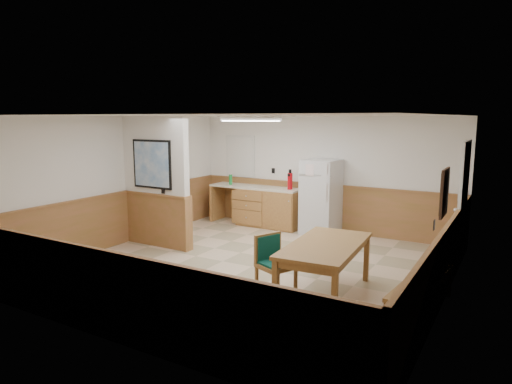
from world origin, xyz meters
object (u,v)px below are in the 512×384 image
Objects in this scene: refrigerator at (321,197)px; dining_chair at (272,259)px; dining_bench at (421,288)px; dining_table at (325,250)px; fire_extinguisher at (290,181)px; soap_bottle at (231,180)px.

dining_chair is at bearing -74.99° from refrigerator.
dining_bench is 2.00m from dining_chair.
fire_extinguisher is at bearing 119.44° from dining_table.
refrigerator is at bearing 124.60° from dining_chair.
refrigerator is at bearing -10.29° from fire_extinguisher.
refrigerator reaches higher than dining_table.
refrigerator is 1.88× the size of dining_chair.
dining_chair reaches higher than dining_bench.
dining_chair is at bearing -161.17° from dining_table.
soap_bottle reaches higher than dining_table.
refrigerator is 6.66× the size of soap_bottle.
dining_bench is at bearing -50.32° from fire_extinguisher.
soap_bottle is at bearing 153.20° from dining_bench.
dining_table is (1.38, -3.17, -0.14)m from refrigerator.
soap_bottle is at bearing 174.03° from fire_extinguisher.
dining_table is 0.76m from dining_chair.
soap_bottle reaches higher than dining_chair.
dining_chair is (0.69, -3.46, -0.31)m from refrigerator.
dining_table is 3.88m from fire_extinguisher.
dining_bench is 7.27× the size of soap_bottle.
dining_chair is at bearing -165.17° from dining_bench.
dining_bench is 4.72m from fire_extinguisher.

